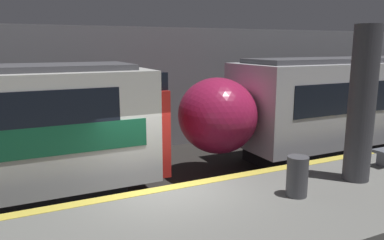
% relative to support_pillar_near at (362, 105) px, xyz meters
% --- Properties ---
extents(ground_plane, '(120.00, 120.00, 0.00)m').
position_rel_support_pillar_near_xyz_m(ground_plane, '(-4.17, 1.56, -2.84)').
color(ground_plane, '#282623').
extents(station_rear_barrier, '(50.00, 0.15, 4.85)m').
position_rel_support_pillar_near_xyz_m(station_rear_barrier, '(-4.17, 8.31, -0.41)').
color(station_rear_barrier, gray).
rests_on(station_rear_barrier, ground).
extents(support_pillar_near, '(0.59, 0.59, 3.55)m').
position_rel_support_pillar_near_xyz_m(support_pillar_near, '(0.00, 0.00, 0.00)').
color(support_pillar_near, '#47474C').
rests_on(support_pillar_near, platform).
extents(trash_bin, '(0.44, 0.44, 0.85)m').
position_rel_support_pillar_near_xyz_m(trash_bin, '(-1.91, -0.15, -1.35)').
color(trash_bin, '#4C4C51').
rests_on(trash_bin, platform).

